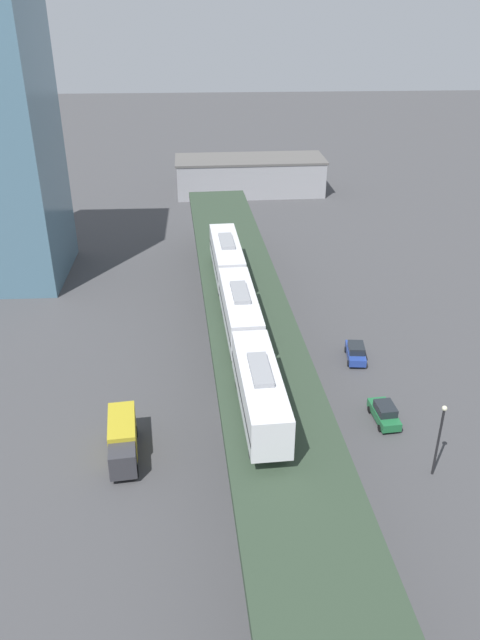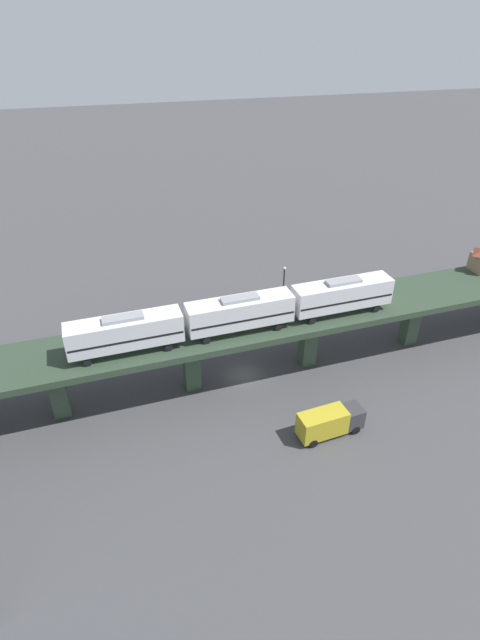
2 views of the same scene
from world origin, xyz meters
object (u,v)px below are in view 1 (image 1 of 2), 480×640
Objects in this scene: subway_train at (240,310)px; street_car_green at (384,413)px; street_car_blue at (356,352)px; street_lamp at (440,435)px; warehouse_building at (250,175)px; delivery_truck at (123,439)px.

street_car_green is at bearing -14.87° from subway_train.
street_lamp is at bearing -82.15° from street_car_blue.
warehouse_building is (-9.70, 80.45, -0.70)m from street_lamp.
warehouse_building is (-7.19, 62.24, 2.47)m from street_car_blue.
street_lamp is at bearing -72.94° from street_car_green.
delivery_truck is at bearing -101.95° from warehouse_building.
street_car_blue is at bearing 31.65° from delivery_truck.
street_lamp is (15.48, -10.79, -6.18)m from subway_train.
street_car_green is 73.60m from warehouse_building.
street_lamp is at bearing -34.87° from subway_train.
delivery_truck is (-23.42, -14.44, 0.82)m from street_car_blue.
subway_train reaches higher than street_lamp.
street_lamp reaches higher than street_car_blue.
warehouse_building is at bearing 78.05° from delivery_truck.
street_car_blue is 18.65m from street_lamp.
street_lamp is (2.51, -18.21, 3.17)m from street_car_blue.
delivery_truck is (-10.45, -7.02, -8.53)m from subway_train.
subway_train reaches higher than delivery_truck.
subway_train is at bearing -94.74° from warehouse_building.
street_car_blue is at bearing -83.41° from warehouse_building.
subway_train is at bearing 33.90° from delivery_truck.
warehouse_building reaches higher than street_car_blue.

